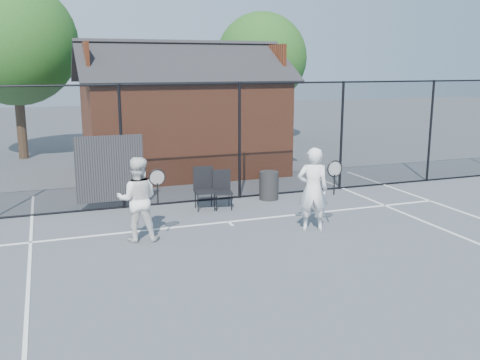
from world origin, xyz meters
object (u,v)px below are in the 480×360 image
object	(u,v)px
chair_left	(205,189)
player_front	(313,189)
chair_right	(223,191)
waste_bin	(269,185)
clubhouse	(183,122)
player_back	(138,199)

from	to	relation	value
chair_left	player_front	bearing A→B (deg)	-48.85
chair_left	chair_right	xyz separation A→B (m)	(0.42, -0.10, -0.04)
chair_right	waste_bin	size ratio (longest dim) A/B	1.25
waste_bin	clubhouse	bearing A→B (deg)	104.81
clubhouse	waste_bin	world-z (taller)	clubhouse
player_front	waste_bin	size ratio (longest dim) A/B	2.41
player_front	player_back	bearing A→B (deg)	170.41
player_front	player_back	world-z (taller)	player_front
player_front	chair_left	distance (m)	2.92
chair_right	waste_bin	world-z (taller)	chair_right
clubhouse	player_front	world-z (taller)	clubhouse
player_back	chair_left	size ratio (longest dim) A/B	1.68
player_back	player_front	bearing A→B (deg)	-9.59
player_front	chair_right	bearing A→B (deg)	118.55
chair_left	chair_right	size ratio (longest dim) A/B	1.09
clubhouse	player_front	xyz separation A→B (m)	(0.97, -7.17, -0.72)
player_front	chair_right	world-z (taller)	player_front
clubhouse	waste_bin	distance (m)	4.72
clubhouse	chair_left	distance (m)	4.98
chair_right	waste_bin	bearing A→B (deg)	28.73
player_front	chair_left	world-z (taller)	player_front
player_front	chair_left	size ratio (longest dim) A/B	1.77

